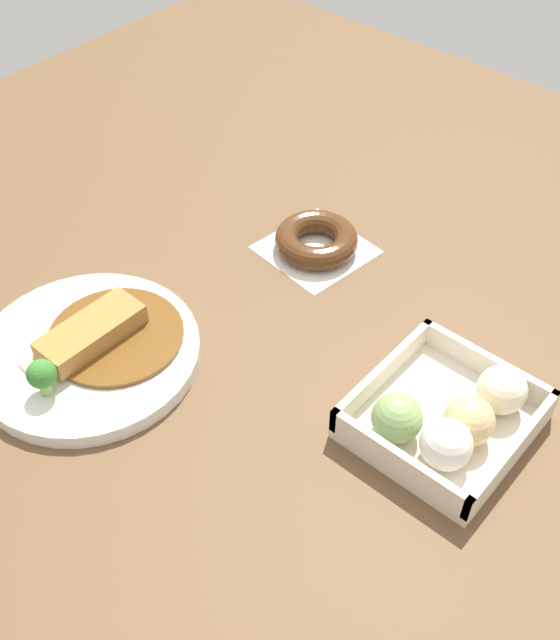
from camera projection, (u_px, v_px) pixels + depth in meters
ground_plane at (263, 375)px, 0.86m from camera, size 1.60×1.60×0.00m
curry_plate at (90, 350)px, 0.87m from camera, size 0.25×0.25×0.06m
donut_box at (449, 418)px, 0.79m from camera, size 0.17×0.16×0.06m
chocolate_ring_donut at (316, 240)px, 1.01m from camera, size 0.14×0.14×0.03m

